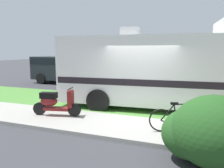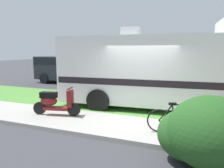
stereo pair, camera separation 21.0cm
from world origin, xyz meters
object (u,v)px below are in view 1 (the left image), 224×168
at_px(scooter, 55,102).
at_px(pickup_truck_far, 212,71).
at_px(pickup_truck_near, 61,69).
at_px(motorhome_rv, 162,69).
at_px(bicycle, 181,119).

height_order(scooter, pickup_truck_far, pickup_truck_far).
bearing_deg(pickup_truck_far, pickup_truck_near, -164.24).
relative_size(motorhome_rv, bicycle, 4.70).
xyz_separation_m(scooter, bicycle, (4.13, -0.14, -0.09)).
distance_m(motorhome_rv, pickup_truck_near, 9.06).
height_order(motorhome_rv, bicycle, motorhome_rv).
relative_size(scooter, bicycle, 0.99).
relative_size(motorhome_rv, scooter, 4.73).
relative_size(motorhome_rv, pickup_truck_near, 1.51).
bearing_deg(scooter, pickup_truck_near, 121.82).
xyz_separation_m(bicycle, pickup_truck_far, (1.35, 10.27, 0.49)).
xyz_separation_m(motorhome_rv, pickup_truck_far, (2.29, 7.53, -0.62)).
bearing_deg(motorhome_rv, scooter, -140.90).
relative_size(scooter, pickup_truck_far, 0.31).
bearing_deg(scooter, bicycle, -2.00).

